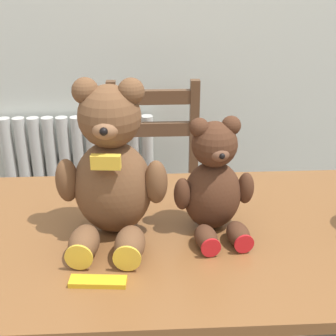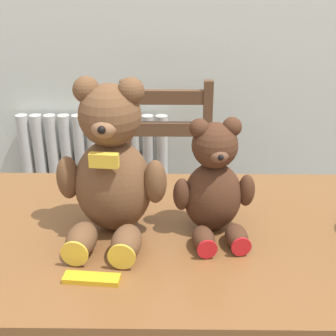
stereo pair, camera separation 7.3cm
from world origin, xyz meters
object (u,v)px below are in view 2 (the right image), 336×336
Objects in this scene: wooden_chair_behind at (166,196)px; teddy_bear_left at (111,170)px; chocolate_bar at (92,279)px; teddy_bear_right at (214,185)px.

wooden_chair_behind is 0.86m from teddy_bear_left.
teddy_bear_left is 3.21× the size of chocolate_bar.
wooden_chair_behind is 2.99× the size of teddy_bear_right.
teddy_bear_left is at bearing 80.00° from wooden_chair_behind.
wooden_chair_behind is 7.23× the size of chocolate_bar.
teddy_bear_left is 0.28m from chocolate_bar.
chocolate_bar is at bearing 80.78° from wooden_chair_behind.
chocolate_bar is at bearing 29.61° from teddy_bear_right.
chocolate_bar is (-0.29, -0.22, -0.13)m from teddy_bear_right.
teddy_bear_right is at bearing -173.79° from teddy_bear_left.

